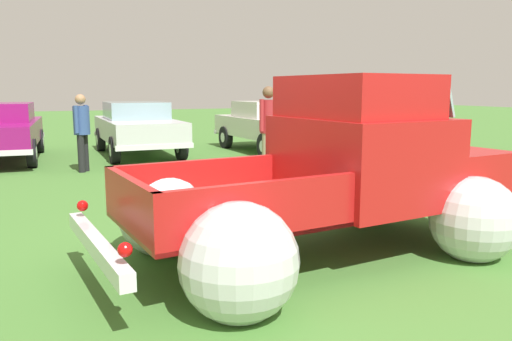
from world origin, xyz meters
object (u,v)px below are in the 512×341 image
(show_car_2, at_px, (269,124))
(spectator_1, at_px, (82,128))
(show_car_1, at_px, (137,126))
(spectator_2, at_px, (268,125))
(vintage_pickup_truck, at_px, (341,183))
(show_car_3, at_px, (363,121))

(show_car_2, bearing_deg, spectator_1, -74.40)
(show_car_1, xyz_separation_m, spectator_2, (1.88, -4.49, 0.28))
(vintage_pickup_truck, distance_m, spectator_1, 7.15)
(show_car_1, height_order, spectator_2, spectator_2)
(show_car_2, xyz_separation_m, spectator_2, (-1.75, -3.84, 0.28))
(vintage_pickup_truck, bearing_deg, show_car_2, 64.25)
(vintage_pickup_truck, relative_size, show_car_2, 1.12)
(show_car_2, distance_m, spectator_1, 5.49)
(spectator_1, distance_m, spectator_2, 4.04)
(show_car_1, distance_m, show_car_2, 3.68)
(show_car_3, relative_size, spectator_2, 2.50)
(vintage_pickup_truck, distance_m, show_car_1, 9.22)
(show_car_1, relative_size, spectator_1, 2.65)
(show_car_1, height_order, show_car_2, same)
(vintage_pickup_truck, bearing_deg, spectator_1, 101.55)
(show_car_3, distance_m, spectator_2, 6.46)
(vintage_pickup_truck, xyz_separation_m, spectator_2, (1.24, 4.71, 0.30))
(vintage_pickup_truck, height_order, spectator_1, vintage_pickup_truck)
(spectator_1, bearing_deg, show_car_2, 49.31)
(spectator_2, bearing_deg, show_car_1, 174.17)
(vintage_pickup_truck, relative_size, show_car_3, 1.05)
(show_car_2, height_order, spectator_2, spectator_2)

